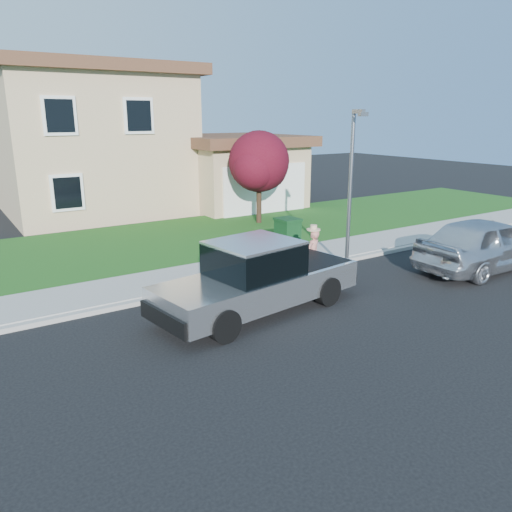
{
  "coord_description": "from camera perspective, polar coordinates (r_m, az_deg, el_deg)",
  "views": [
    {
      "loc": [
        -6.75,
        -8.6,
        4.59
      ],
      "look_at": [
        -0.18,
        1.51,
        1.2
      ],
      "focal_mm": 35.0,
      "sensor_mm": 36.0,
      "label": 1
    }
  ],
  "objects": [
    {
      "name": "house",
      "position": [
        26.28,
        -15.44,
        12.06
      ],
      "size": [
        14.0,
        11.3,
        6.85
      ],
      "color": "tan",
      "rests_on": "ground"
    },
    {
      "name": "woman",
      "position": [
        14.46,
        6.5,
        0.26
      ],
      "size": [
        0.62,
        0.51,
        1.61
      ],
      "rotation": [
        0.0,
        0.0,
        3.48
      ],
      "color": "#BD7368",
      "rests_on": "ground"
    },
    {
      "name": "ornamental_tree",
      "position": [
        21.52,
        0.42,
        10.43
      ],
      "size": [
        2.86,
        2.58,
        3.92
      ],
      "color": "black",
      "rests_on": "lawn"
    },
    {
      "name": "sedan",
      "position": [
        16.77,
        24.73,
        1.3
      ],
      "size": [
        4.92,
        2.08,
        1.66
      ],
      "primitive_type": "imported",
      "rotation": [
        0.0,
        0.0,
        1.55
      ],
      "color": "silver",
      "rests_on": "ground"
    },
    {
      "name": "trash_bin",
      "position": [
        16.97,
        3.63,
        2.49
      ],
      "size": [
        0.7,
        0.8,
        1.12
      ],
      "rotation": [
        0.0,
        0.0,
        0.02
      ],
      "color": "#0E3315",
      "rests_on": "sidewalk"
    },
    {
      "name": "street_lamp",
      "position": [
        14.73,
        10.84,
        8.14
      ],
      "size": [
        0.3,
        0.62,
        4.77
      ],
      "rotation": [
        0.0,
        0.0,
        -0.22
      ],
      "color": "slate",
      "rests_on": "ground"
    },
    {
      "name": "lawn",
      "position": [
        19.31,
        -8.38,
        1.94
      ],
      "size": [
        40.0,
        7.0,
        0.1
      ],
      "primitive_type": "cube",
      "color": "#154A15",
      "rests_on": "ground"
    },
    {
      "name": "sidewalk",
      "position": [
        15.46,
        -1.34,
        -1.27
      ],
      "size": [
        40.0,
        2.0,
        0.15
      ],
      "primitive_type": "cube",
      "color": "gray",
      "rests_on": "ground"
    },
    {
      "name": "ground",
      "position": [
        11.85,
        4.77,
        -7.13
      ],
      "size": [
        80.0,
        80.0,
        0.0
      ],
      "primitive_type": "plane",
      "color": "black",
      "rests_on": "ground"
    },
    {
      "name": "curb",
      "position": [
        14.58,
        0.93,
        -2.39
      ],
      "size": [
        40.0,
        0.2,
        0.12
      ],
      "primitive_type": "cube",
      "color": "gray",
      "rests_on": "ground"
    },
    {
      "name": "pickup_truck",
      "position": [
        11.97,
        0.19,
        -2.62
      ],
      "size": [
        5.59,
        2.56,
        1.77
      ],
      "rotation": [
        0.0,
        0.0,
        0.14
      ],
      "color": "black",
      "rests_on": "ground"
    }
  ]
}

